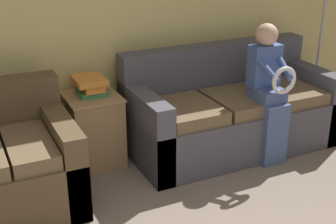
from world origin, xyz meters
name	(u,v)px	position (x,y,z in m)	size (l,w,h in m)	color
wall_back	(77,10)	(0.00, 2.88, 1.27)	(7.58, 0.06, 2.55)	#DBCC7F
couch_main	(230,113)	(1.22, 2.35, 0.33)	(1.89, 0.86, 0.91)	#4C4C56
child_left_seated	(269,86)	(1.37, 2.00, 0.67)	(0.27, 0.38, 1.19)	#475B8E
side_shelf	(93,128)	(-0.01, 2.58, 0.32)	(0.44, 0.50, 0.62)	#9E7A51
book_stack	(91,85)	(-0.01, 2.59, 0.70)	(0.26, 0.31, 0.15)	#3D8451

